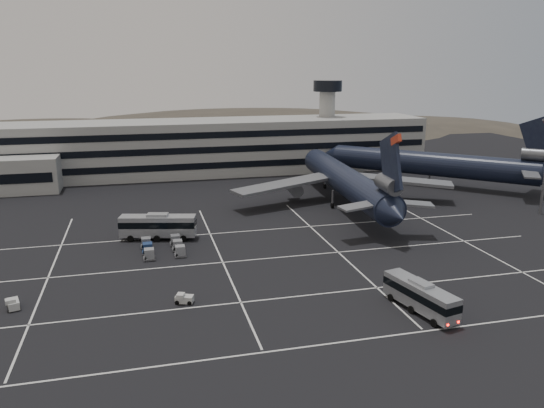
{
  "coord_description": "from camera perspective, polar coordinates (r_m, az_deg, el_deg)",
  "views": [
    {
      "loc": [
        -16.77,
        -68.52,
        27.95
      ],
      "look_at": [
        4.6,
        16.57,
        5.0
      ],
      "focal_mm": 35.0,
      "sensor_mm": 36.0,
      "label": 1
    }
  ],
  "objects": [
    {
      "name": "ground",
      "position": [
        75.88,
        -0.32,
        -6.95
      ],
      "size": [
        260.0,
        260.0,
        0.0
      ],
      "primitive_type": "plane",
      "color": "black",
      "rests_on": "ground"
    },
    {
      "name": "lane_markings",
      "position": [
        76.74,
        0.24,
        -6.69
      ],
      "size": [
        90.0,
        55.62,
        0.01
      ],
      "color": "silver",
      "rests_on": "ground"
    },
    {
      "name": "terminal",
      "position": [
        141.91,
        -8.4,
        5.98
      ],
      "size": [
        125.0,
        26.0,
        24.0
      ],
      "color": "gray",
      "rests_on": "ground"
    },
    {
      "name": "hills",
      "position": [
        244.34,
        -5.75,
        5.16
      ],
      "size": [
        352.0,
        180.0,
        44.0
      ],
      "color": "#38332B",
      "rests_on": "ground"
    },
    {
      "name": "trijet_main",
      "position": [
        109.06,
        7.98,
        2.5
      ],
      "size": [
        47.33,
        57.68,
        18.08
      ],
      "rotation": [
        0.0,
        0.0,
        -0.07
      ],
      "color": "black",
      "rests_on": "ground"
    },
    {
      "name": "trijet_far",
      "position": [
        132.22,
        17.09,
        4.2
      ],
      "size": [
        44.98,
        44.29,
        18.08
      ],
      "rotation": [
        0.0,
        0.0,
        0.8
      ],
      "color": "black",
      "rests_on": "ground"
    },
    {
      "name": "bus_near",
      "position": [
        64.95,
        15.66,
        -9.42
      ],
      "size": [
        4.71,
        10.89,
        3.75
      ],
      "rotation": [
        0.0,
        0.0,
        0.22
      ],
      "color": "gray",
      "rests_on": "ground"
    },
    {
      "name": "bus_far",
      "position": [
        89.6,
        -12.16,
        -2.25
      ],
      "size": [
        12.76,
        5.74,
        4.39
      ],
      "rotation": [
        0.0,
        0.0,
        1.33
      ],
      "color": "gray",
      "rests_on": "ground"
    },
    {
      "name": "tug_a",
      "position": [
        70.81,
        -26.06,
        -9.61
      ],
      "size": [
        1.92,
        2.52,
        1.44
      ],
      "rotation": [
        0.0,
        0.0,
        0.28
      ],
      "color": "#B7B7B2",
      "rests_on": "ground"
    },
    {
      "name": "tug_b",
      "position": [
        66.07,
        -9.34,
        -10.0
      ],
      "size": [
        2.4,
        1.92,
        1.35
      ],
      "rotation": [
        0.0,
        0.0,
        1.21
      ],
      "color": "#B7B7B2",
      "rests_on": "ground"
    },
    {
      "name": "uld_cluster",
      "position": [
        83.76,
        -11.66,
        -4.55
      ],
      "size": [
        6.77,
        7.89,
        1.69
      ],
      "rotation": [
        0.0,
        0.0,
        0.06
      ],
      "color": "#2D2D30",
      "rests_on": "ground"
    }
  ]
}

